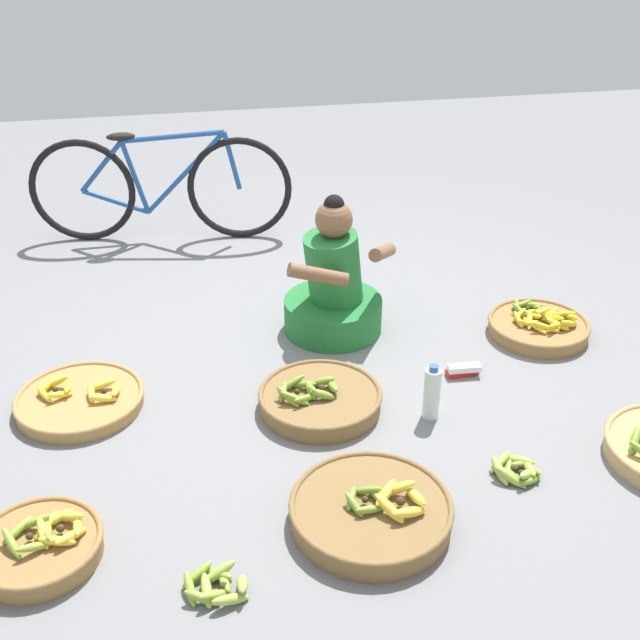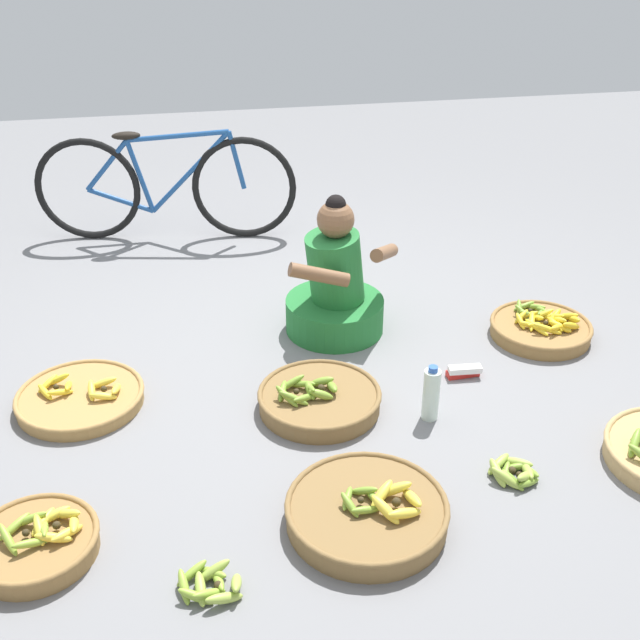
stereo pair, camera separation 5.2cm
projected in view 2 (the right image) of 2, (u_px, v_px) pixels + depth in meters
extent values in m
plane|color=slate|center=(313.00, 362.00, 3.94)|extent=(10.00, 10.00, 0.00)
cylinder|color=#237233|center=(335.00, 315.00, 4.19)|extent=(0.52, 0.52, 0.18)
cylinder|color=#237233|center=(335.00, 268.00, 4.05)|extent=(0.41, 0.39, 0.40)
sphere|color=brown|center=(336.00, 219.00, 3.92)|extent=(0.19, 0.19, 0.19)
sphere|color=black|center=(336.00, 205.00, 3.88)|extent=(0.10, 0.10, 0.10)
cylinder|color=brown|center=(319.00, 275.00, 3.82)|extent=(0.31, 0.08, 0.16)
cylinder|color=brown|center=(384.00, 253.00, 4.04)|extent=(0.22, 0.30, 0.16)
torus|color=black|center=(88.00, 190.00, 5.14)|extent=(0.68, 0.15, 0.68)
torus|color=black|center=(244.00, 188.00, 5.16)|extent=(0.68, 0.15, 0.68)
cylinder|color=#1E4C8C|center=(190.00, 172.00, 5.10)|extent=(0.55, 0.12, 0.55)
cylinder|color=#1E4C8C|center=(140.00, 177.00, 5.10)|extent=(0.15, 0.06, 0.49)
cylinder|color=#1E4C8C|center=(178.00, 136.00, 4.98)|extent=(0.65, 0.13, 0.08)
cylinder|color=#1E4C8C|center=(121.00, 200.00, 5.18)|extent=(0.42, 0.10, 0.18)
cylinder|color=#1E4C8C|center=(107.00, 165.00, 5.06)|extent=(0.32, 0.08, 0.35)
cylinder|color=#1E4C8C|center=(237.00, 160.00, 5.07)|extent=(0.11, 0.05, 0.38)
ellipsoid|color=black|center=(126.00, 136.00, 4.97)|extent=(0.18, 0.08, 0.05)
cylinder|color=#A87F47|center=(80.00, 399.00, 3.61)|extent=(0.57, 0.57, 0.06)
torus|color=#A87F47|center=(80.00, 394.00, 3.60)|extent=(0.58, 0.58, 0.02)
ellipsoid|color=yellow|center=(116.00, 389.00, 3.59)|extent=(0.05, 0.13, 0.06)
ellipsoid|color=yellow|center=(104.00, 383.00, 3.64)|extent=(0.13, 0.04, 0.06)
ellipsoid|color=yellow|center=(92.00, 390.00, 3.57)|extent=(0.04, 0.13, 0.07)
ellipsoid|color=yellow|center=(103.00, 396.00, 3.54)|extent=(0.13, 0.04, 0.06)
sphere|color=#382D19|center=(104.00, 389.00, 3.59)|extent=(0.03, 0.03, 0.03)
ellipsoid|color=yellow|center=(68.00, 386.00, 3.62)|extent=(0.03, 0.12, 0.06)
ellipsoid|color=yellow|center=(58.00, 379.00, 3.65)|extent=(0.12, 0.04, 0.08)
ellipsoid|color=yellow|center=(48.00, 384.00, 3.63)|extent=(0.11, 0.11, 0.06)
ellipsoid|color=yellow|center=(45.00, 392.00, 3.57)|extent=(0.09, 0.12, 0.05)
ellipsoid|color=yellow|center=(60.00, 392.00, 3.57)|extent=(0.12, 0.08, 0.06)
sphere|color=#382D19|center=(56.00, 387.00, 3.61)|extent=(0.03, 0.03, 0.03)
cylinder|color=brown|center=(320.00, 401.00, 3.58)|extent=(0.55, 0.55, 0.08)
torus|color=brown|center=(320.00, 393.00, 3.56)|extent=(0.57, 0.57, 0.02)
ellipsoid|color=olive|center=(332.00, 387.00, 3.56)|extent=(0.05, 0.12, 0.06)
ellipsoid|color=olive|center=(322.00, 381.00, 3.59)|extent=(0.13, 0.07, 0.07)
ellipsoid|color=olive|center=(310.00, 390.00, 3.54)|extent=(0.05, 0.12, 0.06)
ellipsoid|color=olive|center=(321.00, 394.00, 3.50)|extent=(0.13, 0.06, 0.07)
sphere|color=#382D19|center=(321.00, 388.00, 3.55)|extent=(0.03, 0.03, 0.03)
ellipsoid|color=olive|center=(310.00, 388.00, 3.54)|extent=(0.04, 0.14, 0.08)
ellipsoid|color=olive|center=(301.00, 384.00, 3.58)|extent=(0.14, 0.10, 0.06)
ellipsoid|color=olive|center=(291.00, 383.00, 3.58)|extent=(0.15, 0.06, 0.08)
ellipsoid|color=olive|center=(282.00, 391.00, 3.54)|extent=(0.07, 0.15, 0.05)
ellipsoid|color=olive|center=(287.00, 396.00, 3.49)|extent=(0.11, 0.13, 0.08)
ellipsoid|color=olive|center=(294.00, 398.00, 3.47)|extent=(0.14, 0.08, 0.08)
ellipsoid|color=olive|center=(305.00, 398.00, 3.49)|extent=(0.14, 0.10, 0.06)
sphere|color=#382D19|center=(296.00, 391.00, 3.53)|extent=(0.03, 0.03, 0.03)
cylinder|color=brown|center=(365.00, 514.00, 2.94)|extent=(0.60, 0.60, 0.08)
torus|color=brown|center=(366.00, 505.00, 2.92)|extent=(0.62, 0.62, 0.02)
ellipsoid|color=yellow|center=(412.00, 498.00, 2.91)|extent=(0.06, 0.15, 0.07)
ellipsoid|color=yellow|center=(394.00, 489.00, 2.95)|extent=(0.15, 0.06, 0.09)
ellipsoid|color=yellow|center=(382.00, 495.00, 2.92)|extent=(0.13, 0.13, 0.08)
ellipsoid|color=yellow|center=(385.00, 510.00, 2.85)|extent=(0.11, 0.14, 0.09)
ellipsoid|color=yellow|center=(405.00, 513.00, 2.84)|extent=(0.15, 0.07, 0.07)
sphere|color=#382D19|center=(396.00, 502.00, 2.89)|extent=(0.03, 0.03, 0.03)
ellipsoid|color=olive|center=(373.00, 497.00, 2.93)|extent=(0.06, 0.12, 0.05)
ellipsoid|color=olive|center=(365.00, 491.00, 2.95)|extent=(0.12, 0.08, 0.07)
ellipsoid|color=olive|center=(347.00, 499.00, 2.92)|extent=(0.08, 0.12, 0.05)
ellipsoid|color=olive|center=(350.00, 505.00, 2.88)|extent=(0.07, 0.12, 0.07)
ellipsoid|color=olive|center=(366.00, 510.00, 2.87)|extent=(0.12, 0.04, 0.05)
sphere|color=#382D19|center=(361.00, 500.00, 2.91)|extent=(0.03, 0.03, 0.03)
cylinder|color=olive|center=(540.00, 330.00, 4.15)|extent=(0.52, 0.52, 0.07)
torus|color=olive|center=(541.00, 324.00, 4.13)|extent=(0.53, 0.53, 0.02)
ellipsoid|color=gold|center=(573.00, 320.00, 4.11)|extent=(0.04, 0.13, 0.08)
ellipsoid|color=gold|center=(567.00, 316.00, 4.14)|extent=(0.12, 0.11, 0.08)
ellipsoid|color=gold|center=(554.00, 317.00, 4.14)|extent=(0.13, 0.10, 0.08)
ellipsoid|color=gold|center=(555.00, 324.00, 4.09)|extent=(0.07, 0.13, 0.06)
ellipsoid|color=gold|center=(560.00, 326.00, 4.06)|extent=(0.12, 0.12, 0.06)
ellipsoid|color=gold|center=(571.00, 326.00, 4.06)|extent=(0.13, 0.07, 0.08)
sphere|color=#382D19|center=(564.00, 322.00, 4.10)|extent=(0.03, 0.03, 0.03)
ellipsoid|color=olive|center=(539.00, 309.00, 4.23)|extent=(0.05, 0.14, 0.06)
ellipsoid|color=olive|center=(534.00, 307.00, 4.26)|extent=(0.12, 0.11, 0.05)
ellipsoid|color=olive|center=(524.00, 306.00, 4.26)|extent=(0.14, 0.05, 0.06)
ellipsoid|color=olive|center=(519.00, 309.00, 4.22)|extent=(0.07, 0.13, 0.08)
ellipsoid|color=olive|center=(524.00, 313.00, 4.18)|extent=(0.09, 0.13, 0.08)
ellipsoid|color=olive|center=(531.00, 315.00, 4.16)|extent=(0.13, 0.07, 0.07)
ellipsoid|color=olive|center=(541.00, 313.00, 4.19)|extent=(0.11, 0.12, 0.07)
sphere|color=#382D19|center=(530.00, 311.00, 4.22)|extent=(0.03, 0.03, 0.03)
ellipsoid|color=yellow|center=(537.00, 318.00, 4.14)|extent=(0.05, 0.12, 0.07)
ellipsoid|color=yellow|center=(528.00, 315.00, 4.16)|extent=(0.12, 0.06, 0.07)
ellipsoid|color=yellow|center=(521.00, 316.00, 4.15)|extent=(0.11, 0.08, 0.07)
ellipsoid|color=yellow|center=(520.00, 321.00, 4.11)|extent=(0.03, 0.11, 0.07)
ellipsoid|color=yellow|center=(530.00, 325.00, 4.08)|extent=(0.12, 0.06, 0.05)
ellipsoid|color=yellow|center=(536.00, 325.00, 4.09)|extent=(0.12, 0.06, 0.05)
sphere|color=#382D19|center=(529.00, 321.00, 4.12)|extent=(0.03, 0.03, 0.03)
ellipsoid|color=yellow|center=(558.00, 320.00, 4.11)|extent=(0.05, 0.16, 0.09)
ellipsoid|color=yellow|center=(550.00, 317.00, 4.15)|extent=(0.14, 0.13, 0.08)
ellipsoid|color=yellow|center=(540.00, 315.00, 4.15)|extent=(0.16, 0.03, 0.09)
ellipsoid|color=yellow|center=(532.00, 321.00, 4.11)|extent=(0.09, 0.16, 0.07)
ellipsoid|color=yellow|center=(537.00, 327.00, 4.06)|extent=(0.10, 0.16, 0.06)
ellipsoid|color=yellow|center=(548.00, 329.00, 4.03)|extent=(0.16, 0.08, 0.08)
ellipsoid|color=yellow|center=(558.00, 327.00, 4.05)|extent=(0.14, 0.12, 0.07)
sphere|color=#382D19|center=(546.00, 323.00, 4.10)|extent=(0.03, 0.03, 0.03)
ellipsoid|color=olive|center=(635.00, 443.00, 3.21)|extent=(0.13, 0.14, 0.09)
cylinder|color=olive|center=(35.00, 545.00, 2.81)|extent=(0.44, 0.44, 0.07)
torus|color=olive|center=(33.00, 538.00, 2.79)|extent=(0.46, 0.46, 0.02)
ellipsoid|color=yellow|center=(74.00, 523.00, 2.82)|extent=(0.04, 0.14, 0.06)
ellipsoid|color=yellow|center=(66.00, 514.00, 2.85)|extent=(0.14, 0.09, 0.07)
ellipsoid|color=yellow|center=(53.00, 516.00, 2.85)|extent=(0.14, 0.08, 0.06)
ellipsoid|color=yellow|center=(43.00, 522.00, 2.83)|extent=(0.10, 0.13, 0.06)
ellipsoid|color=yellow|center=(39.00, 530.00, 2.78)|extent=(0.07, 0.14, 0.07)
ellipsoid|color=yellow|center=(53.00, 538.00, 2.76)|extent=(0.14, 0.05, 0.06)
ellipsoid|color=yellow|center=(67.00, 533.00, 2.78)|extent=(0.12, 0.12, 0.06)
sphere|color=#382D19|center=(57.00, 525.00, 2.81)|extent=(0.03, 0.03, 0.03)
ellipsoid|color=#8CAD38|center=(44.00, 528.00, 2.79)|extent=(0.05, 0.14, 0.07)
ellipsoid|color=#8CAD38|center=(29.00, 519.00, 2.83)|extent=(0.14, 0.04, 0.08)
ellipsoid|color=#8CAD38|center=(14.00, 527.00, 2.81)|extent=(0.12, 0.12, 0.05)
ellipsoid|color=#8CAD38|center=(8.00, 540.00, 2.74)|extent=(0.09, 0.14, 0.09)
ellipsoid|color=#8CAD38|center=(31.00, 543.00, 2.73)|extent=(0.14, 0.08, 0.07)
sphere|color=#382D19|center=(26.00, 533.00, 2.78)|extent=(0.03, 0.03, 0.03)
ellipsoid|color=#8CAD38|center=(218.00, 579.00, 2.69)|extent=(0.06, 0.14, 0.05)
ellipsoid|color=#8CAD38|center=(212.00, 572.00, 2.71)|extent=(0.12, 0.11, 0.06)
ellipsoid|color=#8CAD38|center=(192.00, 573.00, 2.71)|extent=(0.13, 0.09, 0.07)
ellipsoid|color=#8CAD38|center=(184.00, 587.00, 2.65)|extent=(0.05, 0.13, 0.08)
ellipsoid|color=#8CAD38|center=(196.00, 596.00, 2.62)|extent=(0.14, 0.08, 0.07)
ellipsoid|color=#8CAD38|center=(209.00, 594.00, 2.63)|extent=(0.13, 0.08, 0.08)
sphere|color=#382D19|center=(201.00, 584.00, 2.67)|extent=(0.03, 0.03, 0.03)
ellipsoid|color=#9EB747|center=(236.00, 583.00, 2.66)|extent=(0.05, 0.14, 0.09)
ellipsoid|color=#9EB747|center=(213.00, 571.00, 2.70)|extent=(0.14, 0.07, 0.09)
ellipsoid|color=#9EB747|center=(201.00, 589.00, 2.65)|extent=(0.04, 0.14, 0.06)
ellipsoid|color=#9EB747|center=(224.00, 598.00, 2.61)|extent=(0.14, 0.07, 0.07)
sphere|color=#382D19|center=(219.00, 585.00, 2.66)|extent=(0.03, 0.03, 0.03)
ellipsoid|color=olive|center=(531.00, 472.00, 3.17)|extent=(0.04, 0.12, 0.07)
ellipsoid|color=olive|center=(515.00, 467.00, 3.20)|extent=(0.12, 0.04, 0.05)
ellipsoid|color=olive|center=(506.00, 472.00, 3.17)|extent=(0.09, 0.12, 0.05)
ellipsoid|color=olive|center=(513.00, 480.00, 3.12)|extent=(0.10, 0.11, 0.08)
ellipsoid|color=olive|center=(529.00, 483.00, 3.12)|extent=(0.12, 0.08, 0.05)
sphere|color=#382D19|center=(519.00, 475.00, 3.16)|extent=(0.03, 0.03, 0.03)
ellipsoid|color=#9EB747|center=(527.00, 470.00, 3.18)|extent=(0.06, 0.15, 0.07)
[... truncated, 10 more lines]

